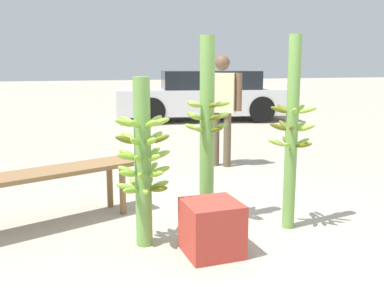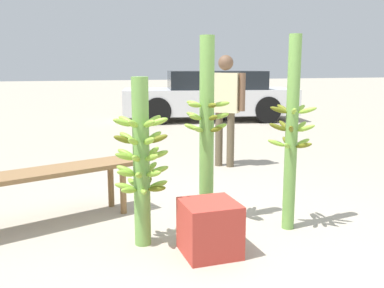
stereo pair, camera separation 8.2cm
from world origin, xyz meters
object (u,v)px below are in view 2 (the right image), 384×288
object	(u,v)px
parked_car	(210,96)
banana_stalk_center	(206,130)
produce_crate	(210,228)
banana_stalk_right	(292,134)
banana_stalk_left	(141,160)
market_bench	(51,178)
vendor_person	(225,101)

from	to	relation	value
parked_car	banana_stalk_center	bearing A→B (deg)	170.84
produce_crate	banana_stalk_center	bearing A→B (deg)	72.36
banana_stalk_right	parked_car	distance (m)	7.65
banana_stalk_center	parked_car	world-z (taller)	banana_stalk_center
banana_stalk_left	market_bench	world-z (taller)	banana_stalk_left
banana_stalk_left	produce_crate	xyz separation A→B (m)	(0.44, -0.33, -0.48)
banana_stalk_right	banana_stalk_center	bearing A→B (deg)	151.19
banana_stalk_left	banana_stalk_right	distance (m)	1.29
banana_stalk_center	produce_crate	size ratio (longest dim) A/B	4.09
banana_stalk_center	produce_crate	world-z (taller)	banana_stalk_center
market_bench	produce_crate	xyz separation A→B (m)	(1.12, -1.03, -0.23)
banana_stalk_right	vendor_person	bearing A→B (deg)	80.84
banana_stalk_center	vendor_person	xyz separation A→B (m)	(1.02, 2.01, 0.08)
parked_car	produce_crate	bearing A→B (deg)	171.11
banana_stalk_left	vendor_person	bearing A→B (deg)	54.14
banana_stalk_right	market_bench	bearing A→B (deg)	158.83
market_bench	produce_crate	bearing A→B (deg)	-60.97
market_bench	vendor_person	bearing A→B (deg)	15.84
banana_stalk_right	parked_car	world-z (taller)	banana_stalk_right
vendor_person	parked_car	size ratio (longest dim) A/B	0.33
banana_stalk_center	parked_car	bearing A→B (deg)	68.93
parked_car	produce_crate	world-z (taller)	parked_car
banana_stalk_right	vendor_person	distance (m)	2.40
vendor_person	market_bench	bearing A→B (deg)	-105.61
banana_stalk_left	parked_car	distance (m)	8.03
banana_stalk_center	parked_car	distance (m)	7.52
vendor_person	produce_crate	world-z (taller)	vendor_person
vendor_person	market_bench	distance (m)	2.88
banana_stalk_left	banana_stalk_right	xyz separation A→B (m)	(1.28, -0.06, 0.16)
banana_stalk_right	produce_crate	world-z (taller)	banana_stalk_right
banana_stalk_center	market_bench	size ratio (longest dim) A/B	1.04
parked_car	produce_crate	xyz separation A→B (m)	(-2.90, -7.63, -0.43)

